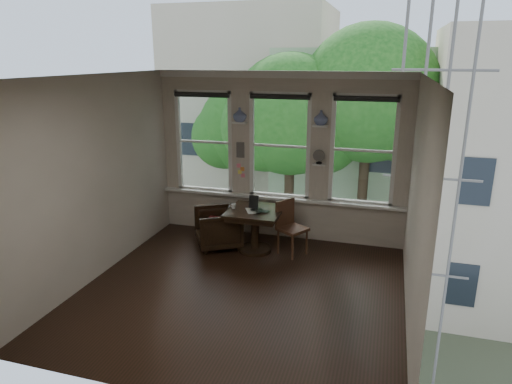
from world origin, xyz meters
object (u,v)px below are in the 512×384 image
(laptop, at_px, (259,212))
(mug, at_px, (234,206))
(side_chair_right, at_px, (293,229))
(armchair_left, at_px, (218,228))
(table, at_px, (255,231))

(laptop, height_order, mug, mug)
(side_chair_right, bearing_deg, armchair_left, 124.57)
(side_chair_right, relative_size, mug, 10.24)
(armchair_left, distance_m, side_chair_right, 1.33)
(table, bearing_deg, laptop, -49.75)
(side_chair_right, bearing_deg, laptop, 139.92)
(armchair_left, relative_size, side_chair_right, 0.83)
(mug, bearing_deg, side_chair_right, 5.90)
(side_chair_right, relative_size, laptop, 2.89)
(armchair_left, relative_size, mug, 8.49)
(armchair_left, bearing_deg, side_chair_right, 61.31)
(mug, bearing_deg, armchair_left, 171.38)
(table, xyz_separation_m, mug, (-0.37, -0.04, 0.42))
(armchair_left, bearing_deg, laptop, 50.19)
(side_chair_right, distance_m, laptop, 0.65)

